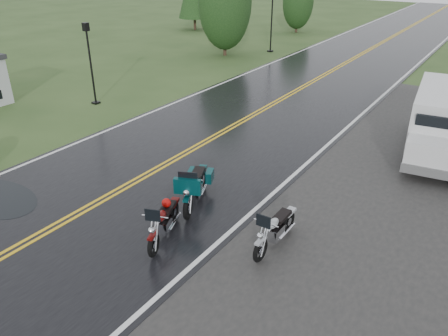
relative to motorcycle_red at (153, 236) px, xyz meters
name	(u,v)px	position (x,y,z in m)	size (l,w,h in m)	color
ground	(100,202)	(-2.88, 0.98, -0.57)	(120.00, 120.00, 0.00)	#2D471E
road	(270,106)	(-2.88, 10.98, -0.55)	(8.00, 100.00, 0.04)	black
motorcycle_red	(153,236)	(0.00, 0.00, 0.00)	(0.70, 1.93, 1.14)	#530A09
motorcycle_teal	(187,199)	(-0.29, 1.63, 0.07)	(0.79, 2.17, 1.28)	#053437
motorcycle_silver	(261,242)	(2.08, 1.15, -0.01)	(0.69, 1.89, 1.12)	#A2A4A9
van_white	(412,137)	(3.68, 7.78, 0.52)	(2.08, 5.55, 2.18)	silver
lamp_post_near_left	(91,64)	(-9.68, 6.96, 1.22)	(0.31, 0.31, 3.58)	black
lamp_post_far_left	(272,21)	(-8.44, 21.46, 1.43)	(0.34, 0.34, 4.00)	black
tree_left_mid	(225,13)	(-10.42, 18.78, 2.10)	(3.42, 3.42, 5.34)	#1E3D19
tree_left_far	(298,8)	(-10.39, 29.82, 1.39)	(2.55, 2.55, 3.93)	#1E3D19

